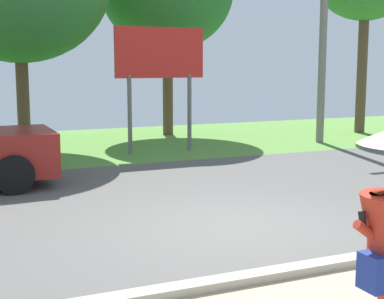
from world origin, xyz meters
TOP-DOWN VIEW (x-y plane):
  - ground_plane at (0.00, 2.95)m, footprint 40.00×22.00m
  - utility_pole at (6.91, 7.49)m, footprint 1.80×0.24m
  - roadside_billboard at (1.52, 7.63)m, footprint 2.60×0.12m

SIDE VIEW (x-z plane):
  - ground_plane at x=0.00m, z-range -0.15..0.05m
  - roadside_billboard at x=1.52m, z-range 0.80..4.30m
  - utility_pole at x=6.91m, z-range 0.18..7.54m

